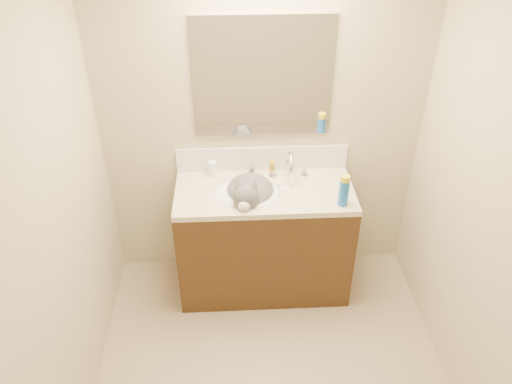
{
  "coord_description": "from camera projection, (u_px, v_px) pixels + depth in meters",
  "views": [
    {
      "loc": [
        -0.2,
        -1.78,
        2.74
      ],
      "look_at": [
        -0.06,
        0.92,
        0.88
      ],
      "focal_mm": 35.0,
      "sensor_mm": 36.0,
      "label": 1
    }
  ],
  "objects": [
    {
      "name": "backsplash",
      "position": [
        262.0,
        158.0,
        3.5
      ],
      "size": [
        1.2,
        0.02,
        0.18
      ],
      "primitive_type": "cube",
      "color": "silver",
      "rests_on": "counter_slab"
    },
    {
      "name": "faucet",
      "position": [
        290.0,
        168.0,
        3.41
      ],
      "size": [
        0.28,
        0.2,
        0.21
      ],
      "color": "silver",
      "rests_on": "counter_slab"
    },
    {
      "name": "vanity_cabinet",
      "position": [
        264.0,
        242.0,
        3.59
      ],
      "size": [
        1.2,
        0.55,
        0.82
      ],
      "primitive_type": "cube",
      "color": "#39230F",
      "rests_on": "ground"
    },
    {
      "name": "toothbrush",
      "position": [
        279.0,
        186.0,
        3.37
      ],
      "size": [
        0.06,
        0.14,
        0.01
      ],
      "primitive_type": "cube",
      "rotation": [
        0.0,
        0.0,
        0.33
      ],
      "color": "white",
      "rests_on": "counter_slab"
    },
    {
      "name": "counter_slab",
      "position": [
        265.0,
        192.0,
        3.35
      ],
      "size": [
        1.2,
        0.55,
        0.04
      ],
      "primitive_type": "cube",
      "color": "beige",
      "rests_on": "vanity_cabinet"
    },
    {
      "name": "basin",
      "position": [
        247.0,
        202.0,
        3.35
      ],
      "size": [
        0.45,
        0.36,
        0.14
      ],
      "primitive_type": "ellipsoid",
      "color": "white",
      "rests_on": "vanity_cabinet"
    },
    {
      "name": "room_shell",
      "position": [
        281.0,
        197.0,
        2.18
      ],
      "size": [
        2.24,
        2.54,
        2.52
      ],
      "color": "tan",
      "rests_on": "ground"
    },
    {
      "name": "toothbrush_head",
      "position": [
        279.0,
        185.0,
        3.37
      ],
      "size": [
        0.02,
        0.03,
        0.02
      ],
      "primitive_type": "cube",
      "rotation": [
        0.0,
        0.0,
        0.33
      ],
      "color": "#6ABAE1",
      "rests_on": "counter_slab"
    },
    {
      "name": "pill_bottle",
      "position": [
        212.0,
        169.0,
        3.46
      ],
      "size": [
        0.07,
        0.07,
        0.11
      ],
      "primitive_type": "cylinder",
      "rotation": [
        0.0,
        0.0,
        0.19
      ],
      "color": "white",
      "rests_on": "counter_slab"
    },
    {
      "name": "spray_can",
      "position": [
        344.0,
        193.0,
        3.15
      ],
      "size": [
        0.07,
        0.07,
        0.18
      ],
      "primitive_type": "cylinder",
      "rotation": [
        0.0,
        0.0,
        -0.04
      ],
      "color": "blue",
      "rests_on": "counter_slab"
    },
    {
      "name": "spray_cap",
      "position": [
        345.0,
        178.0,
        3.09
      ],
      "size": [
        0.06,
        0.06,
        0.04
      ],
      "primitive_type": "cylinder",
      "rotation": [
        0.0,
        0.0,
        -0.04
      ],
      "color": "yellow",
      "rests_on": "spray_can"
    },
    {
      "name": "cat",
      "position": [
        250.0,
        194.0,
        3.33
      ],
      "size": [
        0.4,
        0.49,
        0.35
      ],
      "rotation": [
        0.0,
        0.0,
        -0.21
      ],
      "color": "#4D4B4D",
      "rests_on": "basin"
    },
    {
      "name": "amber_bottle",
      "position": [
        272.0,
        168.0,
        3.48
      ],
      "size": [
        0.05,
        0.05,
        0.1
      ],
      "primitive_type": "cylinder",
      "rotation": [
        0.0,
        0.0,
        -0.28
      ],
      "color": "#C78A17",
      "rests_on": "counter_slab"
    },
    {
      "name": "mirror",
      "position": [
        263.0,
        79.0,
        3.17
      ],
      "size": [
        0.9,
        0.02,
        0.8
      ],
      "primitive_type": "cube",
      "color": "white",
      "rests_on": "room_shell"
    },
    {
      "name": "silver_jar",
      "position": [
        252.0,
        170.0,
        3.49
      ],
      "size": [
        0.05,
        0.05,
        0.06
      ],
      "primitive_type": "cylinder",
      "rotation": [
        0.0,
        0.0,
        -0.04
      ],
      "color": "#B7B7BC",
      "rests_on": "counter_slab"
    },
    {
      "name": "pill_label",
      "position": [
        212.0,
        170.0,
        3.47
      ],
      "size": [
        0.06,
        0.06,
        0.04
      ],
      "primitive_type": "cylinder",
      "rotation": [
        0.0,
        0.0,
        0.19
      ],
      "color": "gold",
      "rests_on": "pill_bottle"
    }
  ]
}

